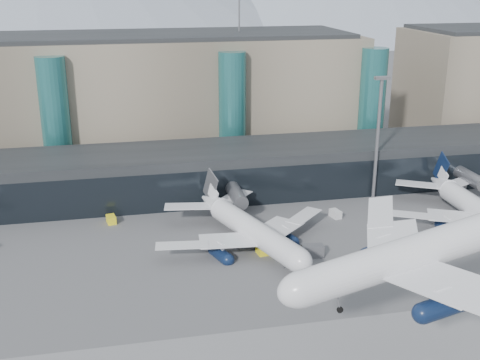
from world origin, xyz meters
name	(u,v)px	position (x,y,z in m)	size (l,w,h in m)	color
ground	(307,346)	(0.00, 0.00, 0.00)	(900.00, 900.00, 0.00)	#515154
concourse	(224,171)	(-0.02, 57.73, 4.97)	(170.00, 27.00, 10.00)	black
terminal_main	(102,98)	(-25.00, 90.00, 15.44)	(130.00, 30.00, 31.00)	gray
teal_towers	(147,116)	(-14.99, 74.01, 14.01)	(116.40, 19.40, 46.00)	#276C6D
lightmast_mid	(378,132)	(30.00, 48.00, 14.42)	(3.00, 1.20, 25.60)	slate
hero_jet	(436,240)	(10.41, -9.61, 18.07)	(33.24, 34.33, 11.05)	silver
jet_parked_mid	(244,219)	(-1.13, 32.36, 4.31)	(33.49, 35.50, 11.41)	silver
jet_parked_right	(472,200)	(42.89, 32.45, 4.35)	(35.71, 34.59, 11.50)	silver
veh_b	(111,219)	(-23.99, 45.75, 0.72)	(2.51, 1.54, 1.45)	yellow
veh_c	(313,251)	(8.81, 24.41, 1.00)	(3.61, 1.91, 2.01)	#46474B
veh_g	(335,214)	(18.53, 39.67, 0.74)	(2.55, 1.49, 1.49)	silver
veh_h	(269,247)	(2.01, 27.11, 1.13)	(4.11, 2.16, 2.27)	yellow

